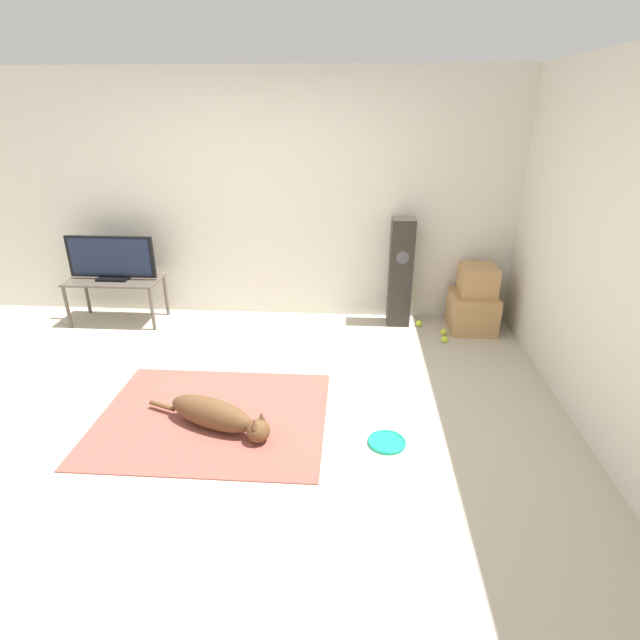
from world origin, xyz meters
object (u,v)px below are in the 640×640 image
object	(u,v)px
tv	(111,259)
tennis_ball_loose_on_carpet	(444,332)
tennis_ball_by_boxes	(419,323)
tennis_ball_near_speaker	(445,339)
frisbee	(387,442)
cardboard_box_upper	(478,280)
tv_stand	(115,284)
dog	(217,415)
cardboard_box_lower	(472,312)
floor_speaker	(400,273)

from	to	relation	value
tv	tennis_ball_loose_on_carpet	distance (m)	3.56
tennis_ball_by_boxes	tennis_ball_near_speaker	size ratio (longest dim) A/B	1.00
frisbee	tennis_ball_by_boxes	distance (m)	2.11
cardboard_box_upper	tennis_ball_near_speaker	size ratio (longest dim) A/B	5.71
tv	tennis_ball_by_boxes	size ratio (longest dim) A/B	14.03
frisbee	tv_stand	size ratio (longest dim) A/B	0.28
tv_stand	tv	world-z (taller)	tv
dog	tv_stand	distance (m)	2.49
cardboard_box_upper	tennis_ball_near_speaker	xyz separation A→B (m)	(-0.34, -0.36, -0.51)
tv_stand	tennis_ball_near_speaker	world-z (taller)	tv_stand
cardboard_box_lower	cardboard_box_upper	world-z (taller)	cardboard_box_upper
frisbee	cardboard_box_lower	xyz separation A→B (m)	(0.99, 2.03, 0.18)
tennis_ball_loose_on_carpet	floor_speaker	bearing A→B (deg)	147.93
tv_stand	tv	bearing A→B (deg)	90.00
tennis_ball_by_boxes	cardboard_box_lower	bearing A→B (deg)	-3.32
cardboard_box_lower	tennis_ball_near_speaker	world-z (taller)	cardboard_box_lower
cardboard_box_lower	tennis_ball_by_boxes	bearing A→B (deg)	176.68
frisbee	tv	distance (m)	3.51
dog	floor_speaker	size ratio (longest dim) A/B	0.88
tennis_ball_by_boxes	dog	bearing A→B (deg)	-130.41
floor_speaker	tennis_ball_near_speaker	bearing A→B (deg)	-46.43
cardboard_box_lower	tennis_ball_by_boxes	xyz separation A→B (m)	(-0.54, 0.03, -0.16)
cardboard_box_lower	tennis_ball_near_speaker	bearing A→B (deg)	-132.34
tennis_ball_near_speaker	tennis_ball_loose_on_carpet	xyz separation A→B (m)	(0.02, 0.18, 0.00)
cardboard_box_upper	tv	world-z (taller)	tv
cardboard_box_lower	cardboard_box_upper	distance (m)	0.35
frisbee	tv_stand	bearing A→B (deg)	144.73
floor_speaker	tennis_ball_by_boxes	distance (m)	0.59
dog	tennis_ball_by_boxes	world-z (taller)	dog
tennis_ball_by_boxes	tv_stand	bearing A→B (deg)	-178.73
tv_stand	tennis_ball_loose_on_carpet	distance (m)	3.52
tv	cardboard_box_lower	bearing A→B (deg)	0.58
cardboard_box_upper	tennis_ball_near_speaker	bearing A→B (deg)	-133.59
floor_speaker	tv	world-z (taller)	floor_speaker
dog	tv_stand	size ratio (longest dim) A/B	1.03
cardboard_box_upper	floor_speaker	bearing A→B (deg)	172.27
tennis_ball_by_boxes	frisbee	bearing A→B (deg)	-102.51
tv_stand	tv	size ratio (longest dim) A/B	1.05
tv_stand	tv	xyz separation A→B (m)	(-0.00, 0.00, 0.29)
cardboard_box_upper	tennis_ball_loose_on_carpet	world-z (taller)	cardboard_box_upper
dog	tv_stand	bearing A→B (deg)	129.67
tennis_ball_loose_on_carpet	frisbee	bearing A→B (deg)	-110.34
cardboard_box_upper	tennis_ball_by_boxes	xyz separation A→B (m)	(-0.55, 0.03, -0.51)
tv_stand	tv	distance (m)	0.29
floor_speaker	tennis_ball_loose_on_carpet	world-z (taller)	floor_speaker
tennis_ball_near_speaker	tv	bearing A→B (deg)	174.80
frisbee	tennis_ball_near_speaker	size ratio (longest dim) A/B	4.09
tennis_ball_near_speaker	cardboard_box_upper	bearing A→B (deg)	46.41
tv	tennis_ball_by_boxes	xyz separation A→B (m)	(3.27, 0.07, -0.68)
dog	tennis_ball_near_speaker	size ratio (longest dim) A/B	15.23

